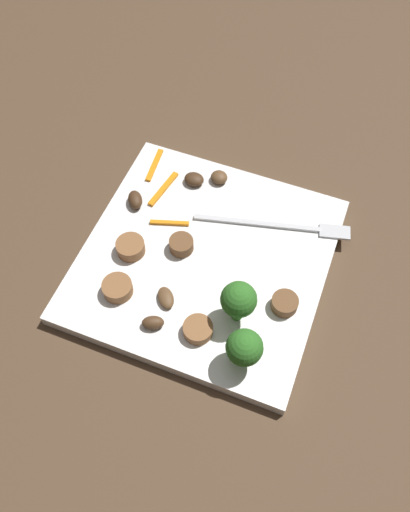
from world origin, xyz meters
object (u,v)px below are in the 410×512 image
object	(u,v)px
sausage_slice_3	(131,247)
pepper_strip_1	(170,223)
fork	(284,226)
mushroom_4	(219,177)
broccoli_floret_0	(239,300)
mushroom_3	(194,179)
sausage_slice_1	(285,303)
plate	(205,260)
pepper_strip_0	(163,189)
mushroom_1	(153,323)
sausage_slice_2	(198,329)
sausage_slice_0	(118,288)
mushroom_0	(135,200)
broccoli_floret_1	(244,348)
sausage_slice_4	(181,245)
pepper_strip_2	(154,165)
mushroom_2	(166,298)

from	to	relation	value
sausage_slice_3	pepper_strip_1	world-z (taller)	sausage_slice_3
fork	mushroom_4	xyz separation A→B (m)	(-0.09, 0.04, 0.00)
fork	sausage_slice_3	bearing A→B (deg)	-162.08
broccoli_floret_0	mushroom_4	size ratio (longest dim) A/B	2.73
mushroom_3	sausage_slice_1	bearing A→B (deg)	-38.92
fork	sausage_slice_3	world-z (taller)	sausage_slice_3
plate	pepper_strip_0	distance (m)	0.11
plate	mushroom_3	size ratio (longest dim) A/B	11.08
mushroom_1	mushroom_3	bearing A→B (deg)	99.32
sausage_slice_2	mushroom_1	size ratio (longest dim) A/B	1.34
fork	sausage_slice_0	xyz separation A→B (m)	(-0.14, -0.14, 0.01)
sausage_slice_2	sausage_slice_0	bearing A→B (deg)	172.58
mushroom_0	pepper_strip_1	xyz separation A→B (m)	(0.05, -0.01, -0.00)
plate	sausage_slice_2	xyz separation A→B (m)	(0.03, -0.09, 0.01)
broccoli_floret_1	mushroom_1	xyz separation A→B (m)	(-0.10, 0.00, -0.03)
mushroom_3	fork	bearing A→B (deg)	-11.40
broccoli_floret_0	sausage_slice_2	bearing A→B (deg)	-135.02
sausage_slice_4	mushroom_0	bearing A→B (deg)	152.15
sausage_slice_0	sausage_slice_2	size ratio (longest dim) A/B	1.05
sausage_slice_4	mushroom_1	world-z (taller)	sausage_slice_4
pepper_strip_2	broccoli_floret_0	bearing A→B (deg)	-43.70
mushroom_3	pepper_strip_0	world-z (taller)	mushroom_3
mushroom_0	mushroom_4	distance (m)	0.11
mushroom_3	pepper_strip_2	world-z (taller)	mushroom_3
pepper_strip_0	pepper_strip_2	xyz separation A→B (m)	(-0.03, 0.03, -0.00)
pepper_strip_0	mushroom_0	bearing A→B (deg)	-126.44
sausage_slice_0	sausage_slice_2	distance (m)	0.10
fork	pepper_strip_2	xyz separation A→B (m)	(-0.18, 0.03, -0.00)
mushroom_2	mushroom_3	world-z (taller)	mushroom_3
broccoli_floret_0	mushroom_3	size ratio (longest dim) A/B	2.35
mushroom_4	pepper_strip_1	bearing A→B (deg)	-110.63
mushroom_2	mushroom_4	bearing A→B (deg)	91.53
sausage_slice_3	fork	bearing A→B (deg)	31.77
fork	mushroom_2	size ratio (longest dim) A/B	6.71
fork	mushroom_0	bearing A→B (deg)	176.09
sausage_slice_0	sausage_slice_1	size ratio (longest dim) A/B	1.14
sausage_slice_3	mushroom_3	bearing A→B (deg)	76.12
sausage_slice_0	pepper_strip_2	size ratio (longest dim) A/B	0.62
mushroom_1	sausage_slice_2	bearing A→B (deg)	12.23
sausage_slice_3	sausage_slice_2	bearing A→B (deg)	-31.16
sausage_slice_0	mushroom_2	world-z (taller)	sausage_slice_0
mushroom_3	sausage_slice_0	bearing A→B (deg)	-96.69
sausage_slice_1	pepper_strip_2	xyz separation A→B (m)	(-0.21, 0.13, -0.01)
broccoli_floret_0	sausage_slice_0	size ratio (longest dim) A/B	1.75
mushroom_1	mushroom_3	size ratio (longest dim) A/B	0.95
fork	pepper_strip_1	bearing A→B (deg)	-174.65
sausage_slice_4	mushroom_2	size ratio (longest dim) A/B	1.03
mushroom_0	sausage_slice_1	bearing A→B (deg)	-18.17
plate	mushroom_4	xyz separation A→B (m)	(-0.02, 0.11, 0.01)
plate	pepper_strip_2	distance (m)	0.15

